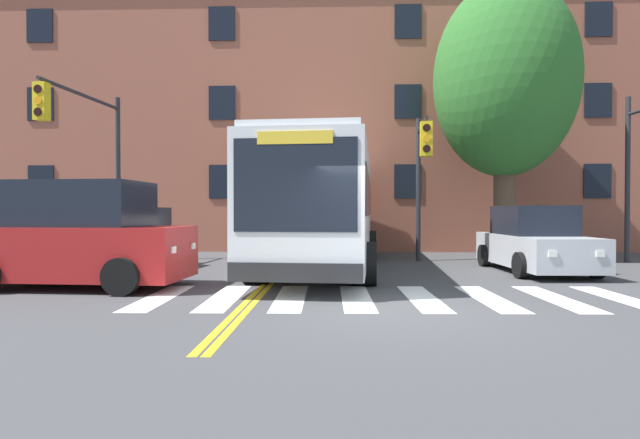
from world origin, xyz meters
TOP-DOWN VIEW (x-y plane):
  - ground_plane at (0.00, 0.00)m, footprint 120.00×120.00m
  - crosswalk at (0.14, 1.12)m, footprint 9.47×3.16m
  - lane_line_yellow_inner at (-2.53, 15.12)m, footprint 0.12×36.00m
  - lane_line_yellow_outer at (-2.37, 15.12)m, footprint 0.12×36.00m
  - city_bus at (-1.20, 6.31)m, footprint 3.66×11.38m
  - car_navy_near_lane at (-6.84, 5.65)m, footprint 2.41×4.12m
  - car_silver_far_lane at (4.62, 5.52)m, footprint 2.18×4.61m
  - car_tan_behind_bus at (-2.28, 16.56)m, footprint 2.15×4.80m
  - car_red_cross_street at (-6.51, 2.25)m, footprint 4.80×2.41m
  - traffic_light_far_corner at (-8.47, 6.70)m, footprint 0.62×4.07m
  - traffic_light_overhead at (1.84, 7.44)m, footprint 0.44×2.69m
  - street_tree_curbside_large at (5.11, 9.43)m, footprint 5.49×5.61m
  - building_facade at (2.08, 15.35)m, footprint 38.41×6.52m

SIDE VIEW (x-z plane):
  - ground_plane at x=0.00m, z-range 0.00..0.00m
  - lane_line_yellow_inner at x=-2.53m, z-range 0.00..0.01m
  - lane_line_yellow_outer at x=-2.37m, z-range 0.00..0.01m
  - crosswalk at x=0.14m, z-range 0.00..0.01m
  - car_tan_behind_bus at x=-2.28m, z-range -0.08..1.65m
  - car_silver_far_lane at x=4.62m, z-range -0.09..1.74m
  - car_navy_near_lane at x=-6.84m, z-range -0.07..1.72m
  - car_red_cross_street at x=-6.51m, z-range -0.07..2.25m
  - city_bus at x=-1.20m, z-range 0.12..3.54m
  - traffic_light_overhead at x=1.84m, z-range 0.78..5.60m
  - traffic_light_far_corner at x=-8.47m, z-range 1.02..6.58m
  - building_facade at x=2.08m, z-range 0.01..11.70m
  - street_tree_curbside_large at x=5.11m, z-range 1.41..11.24m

